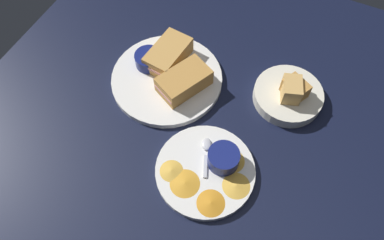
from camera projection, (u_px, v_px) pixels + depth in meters
ground_plane at (197, 109)px, 93.82cm from camera, size 110.00×110.00×3.00cm
plate_sandwich_main at (167, 79)px, 95.73cm from camera, size 28.99×28.99×1.60cm
sandwich_half_near at (184, 81)px, 91.43cm from camera, size 15.02×12.54×4.80cm
sandwich_half_far at (168, 55)px, 95.71cm from camera, size 13.92×8.92×4.80cm
ramekin_dark_sauce at (149, 59)px, 95.63cm from camera, size 7.25×7.25×3.47cm
spoon_by_dark_ramekin at (165, 74)px, 95.08cm from camera, size 4.00×9.90×0.80cm
plate_chips_companion at (205, 171)px, 82.79cm from camera, size 22.70×22.70×1.60cm
ramekin_light_gravy at (223, 158)px, 81.13cm from camera, size 7.20×7.20×4.08cm
spoon_by_gravy_ramekin at (206, 149)px, 84.20cm from camera, size 9.70×5.06×0.80cm
plantain_chip_scatter at (208, 181)px, 80.41cm from camera, size 19.62×21.59×0.60cm
bread_basket_rear at (289, 94)px, 91.49cm from camera, size 17.39×17.39×7.90cm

